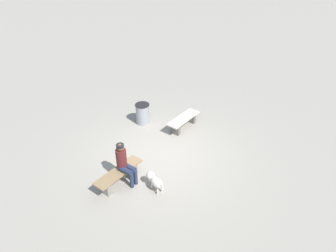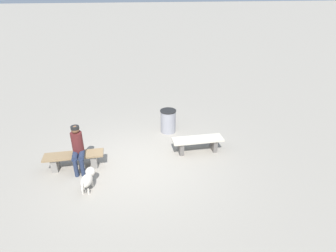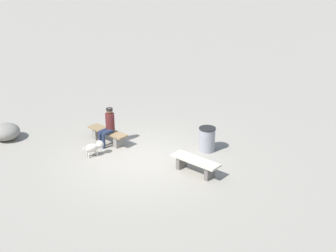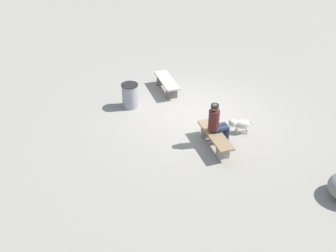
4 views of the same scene
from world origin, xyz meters
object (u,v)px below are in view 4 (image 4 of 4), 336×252
Objects in this scene: seated_person at (217,122)px; trash_bin at (130,96)px; dog at (239,124)px; bench_right at (215,138)px; bench_left at (167,83)px.

seated_person is 3.25m from trash_bin.
seated_person is at bearing 33.01° from dog.
dog is at bearing 44.23° from trash_bin.
trash_bin is (-2.80, -1.62, -0.31)m from seated_person.
dog is at bearing 114.18° from bench_right.
bench_left is 3.40m from seated_person.
bench_left is 3.52m from bench_right.
seated_person reaches higher than trash_bin.
bench_right is 3.32m from trash_bin.
trash_bin is at bearing -28.09° from dog.
bench_left is 1.56m from trash_bin.
bench_right is 2.01× the size of trash_bin.
seated_person is at bearing 30.14° from trash_bin.
bench_right is 1.04m from dog.
trash_bin reaches higher than bench_left.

